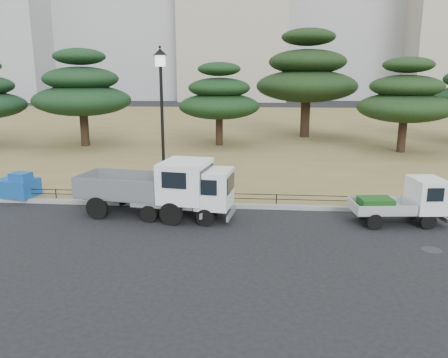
# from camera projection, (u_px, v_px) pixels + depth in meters

# --- Properties ---
(ground) EXTENTS (220.00, 220.00, 0.00)m
(ground) POSITION_uv_depth(u_px,v_px,m) (219.00, 230.00, 14.72)
(ground) COLOR black
(lawn) EXTENTS (120.00, 56.00, 0.15)m
(lawn) POSITION_uv_depth(u_px,v_px,m) (249.00, 127.00, 44.37)
(lawn) COLOR olive
(lawn) RESTS_ON ground
(curb) EXTENTS (120.00, 0.25, 0.16)m
(curb) POSITION_uv_depth(u_px,v_px,m) (225.00, 206.00, 17.22)
(curb) COLOR gray
(curb) RESTS_ON ground
(truck_large) EXTENTS (5.06, 2.58, 2.11)m
(truck_large) POSITION_uv_depth(u_px,v_px,m) (152.00, 185.00, 16.03)
(truck_large) COLOR black
(truck_large) RESTS_ON ground
(truck_kei_front) EXTENTS (3.64, 1.86, 1.85)m
(truck_kei_front) POSITION_uv_depth(u_px,v_px,m) (191.00, 194.00, 15.69)
(truck_kei_front) COLOR black
(truck_kei_front) RESTS_ON ground
(truck_kei_rear) EXTENTS (3.22, 1.65, 1.62)m
(truck_kei_rear) POSITION_uv_depth(u_px,v_px,m) (404.00, 201.00, 15.19)
(truck_kei_rear) COLOR black
(truck_kei_rear) RESTS_ON ground
(street_lamp) EXTENTS (0.53, 0.53, 5.93)m
(street_lamp) POSITION_uv_depth(u_px,v_px,m) (162.00, 100.00, 16.79)
(street_lamp) COLOR black
(street_lamp) RESTS_ON lawn
(pipe_fence) EXTENTS (38.00, 0.04, 0.40)m
(pipe_fence) POSITION_uv_depth(u_px,v_px,m) (226.00, 196.00, 17.28)
(pipe_fence) COLOR black
(pipe_fence) RESTS_ON lawn
(tarp_pile) EXTENTS (1.74, 1.39, 1.05)m
(tarp_pile) POSITION_uv_depth(u_px,v_px,m) (17.00, 187.00, 18.22)
(tarp_pile) COLOR #1551A8
(tarp_pile) RESTS_ON lawn
(manhole) EXTENTS (0.60, 0.60, 0.01)m
(manhole) POSITION_uv_depth(u_px,v_px,m) (432.00, 250.00, 12.99)
(manhole) COLOR #2D2D30
(manhole) RESTS_ON ground
(pine_west_near) EXTENTS (6.83, 6.83, 6.83)m
(pine_west_near) POSITION_uv_depth(u_px,v_px,m) (82.00, 91.00, 30.79)
(pine_west_near) COLOR black
(pine_west_near) RESTS_ON lawn
(pine_center_left) EXTENTS (5.82, 5.82, 5.91)m
(pine_center_left) POSITION_uv_depth(u_px,v_px,m) (219.00, 98.00, 31.21)
(pine_center_left) COLOR black
(pine_center_left) RESTS_ON lawn
(pine_center_right) EXTENTS (8.15, 8.15, 8.65)m
(pine_center_right) POSITION_uv_depth(u_px,v_px,m) (307.00, 75.00, 35.23)
(pine_center_right) COLOR black
(pine_center_right) RESTS_ON lawn
(pine_east_near) EXTENTS (6.08, 6.08, 6.14)m
(pine_east_near) POSITION_uv_depth(u_px,v_px,m) (405.00, 98.00, 28.27)
(pine_east_near) COLOR black
(pine_east_near) RESTS_ON lawn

